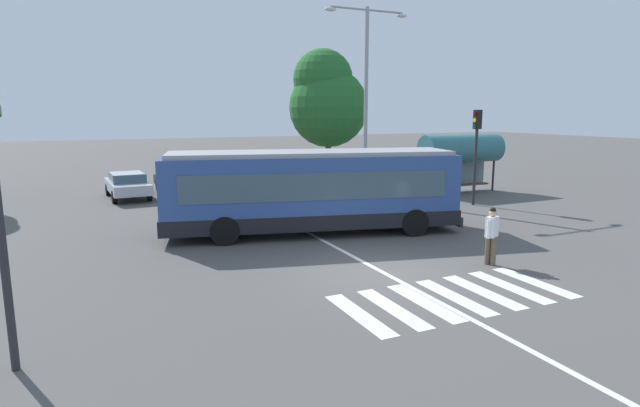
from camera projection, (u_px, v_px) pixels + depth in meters
ground_plane at (378, 272)px, 14.44m from camera, size 160.00×160.00×0.00m
city_transit_bus at (312, 191)px, 18.84m from camera, size 11.14×5.02×3.06m
pedestrian_crossing_street at (492, 233)px, 14.97m from camera, size 0.54×0.40×1.72m
parked_car_silver at (127, 184)px, 26.71m from camera, size 2.09×4.60×1.35m
parked_car_black at (180, 180)px, 28.16m from camera, size 2.25×4.66×1.35m
parked_car_teal at (227, 178)px, 28.98m from camera, size 2.02×4.57×1.35m
parked_car_red at (276, 176)px, 30.06m from camera, size 2.07×4.59×1.35m
traffic_light_far_corner at (476, 142)px, 24.39m from camera, size 0.33×0.32×4.57m
bus_stop_shelter at (461, 150)px, 28.14m from camera, size 4.90×1.54×3.25m
twin_arm_street_lamp at (366, 84)px, 25.92m from camera, size 4.66×0.32×9.59m
background_tree_right at (327, 99)px, 32.59m from camera, size 5.05×5.05×8.41m
crosswalk_painted_stripes at (454, 297)px, 12.49m from camera, size 5.77×2.65×0.01m
lane_center_line at (348, 254)px, 16.28m from camera, size 0.16×24.00×0.01m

